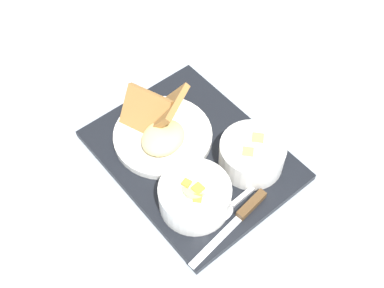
# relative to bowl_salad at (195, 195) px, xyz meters

# --- Properties ---
(ground_plane) EXTENTS (4.00, 4.00, 0.00)m
(ground_plane) POSITION_rel_bowl_salad_xyz_m (0.09, -0.08, -0.05)
(ground_plane) COLOR #99A3AD
(serving_tray) EXTENTS (0.41, 0.33, 0.02)m
(serving_tray) POSITION_rel_bowl_salad_xyz_m (0.09, -0.08, -0.04)
(serving_tray) COLOR black
(serving_tray) RESTS_ON ground_plane
(bowl_salad) EXTENTS (0.13, 0.13, 0.07)m
(bowl_salad) POSITION_rel_bowl_salad_xyz_m (0.00, 0.00, 0.00)
(bowl_salad) COLOR white
(bowl_salad) RESTS_ON serving_tray
(bowl_soup) EXTENTS (0.13, 0.13, 0.06)m
(bowl_soup) POSITION_rel_bowl_salad_xyz_m (-0.01, -0.14, 0.00)
(bowl_soup) COLOR white
(bowl_soup) RESTS_ON serving_tray
(plate_main) EXTENTS (0.20, 0.20, 0.09)m
(plate_main) POSITION_rel_bowl_salad_xyz_m (0.16, -0.06, -0.01)
(plate_main) COLOR white
(plate_main) RESTS_ON serving_tray
(knife) EXTENTS (0.02, 0.20, 0.02)m
(knife) POSITION_rel_bowl_salad_xyz_m (-0.08, -0.05, -0.03)
(knife) COLOR silver
(knife) RESTS_ON serving_tray
(spoon) EXTENTS (0.03, 0.15, 0.01)m
(spoon) POSITION_rel_bowl_salad_xyz_m (-0.05, -0.05, -0.03)
(spoon) COLOR silver
(spoon) RESTS_ON serving_tray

